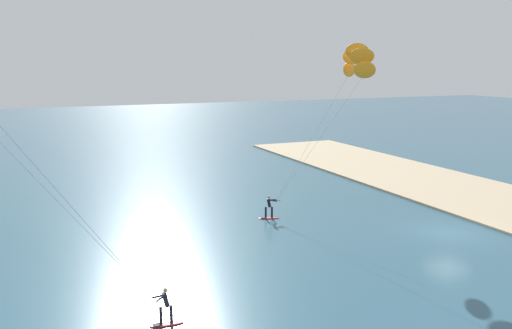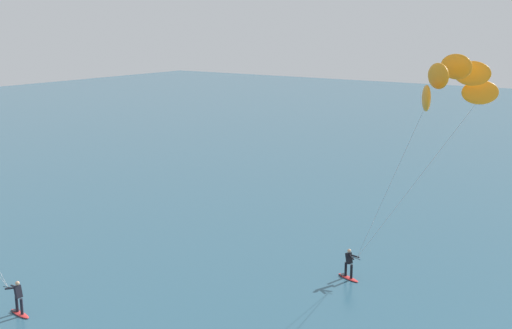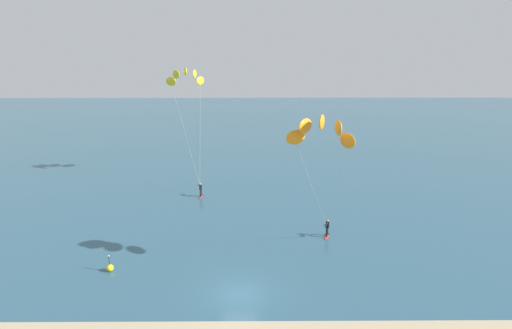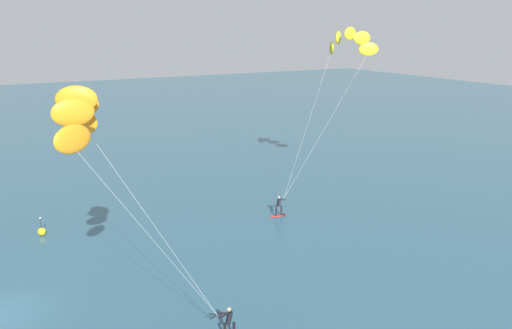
# 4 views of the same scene
# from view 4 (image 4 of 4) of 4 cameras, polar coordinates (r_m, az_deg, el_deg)

# --- Properties ---
(ground_plane) EXTENTS (240.00, 240.00, 0.00)m
(ground_plane) POSITION_cam_4_polar(r_m,az_deg,el_deg) (31.02, -26.09, -14.58)
(ground_plane) COLOR #2D566B
(kitesurfer_nearshore) EXTENTS (4.91, 7.89, 12.25)m
(kitesurfer_nearshore) POSITION_cam_4_polar(r_m,az_deg,el_deg) (22.17, -18.27, 4.08)
(kitesurfer_nearshore) COLOR red
(kitesurfer_nearshore) RESTS_ON ground
(kitesurfer_mid_water) EXTENTS (5.35, 10.49, 14.47)m
(kitesurfer_mid_water) POSITION_cam_4_polar(r_m,az_deg,el_deg) (45.05, 9.99, 12.50)
(kitesurfer_mid_water) COLOR red
(kitesurfer_mid_water) RESTS_ON ground
(marker_buoy) EXTENTS (0.56, 0.56, 1.38)m
(marker_buoy) POSITION_cam_4_polar(r_m,az_deg,el_deg) (40.41, -22.55, -6.82)
(marker_buoy) COLOR yellow
(marker_buoy) RESTS_ON ground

